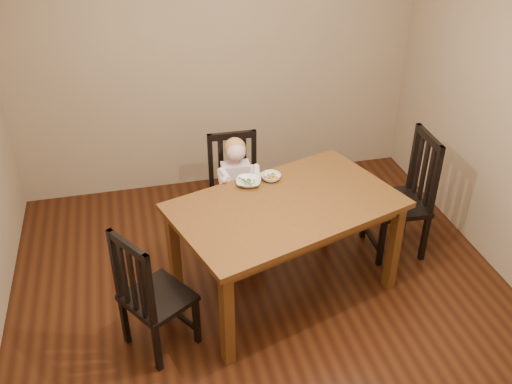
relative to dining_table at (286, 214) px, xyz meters
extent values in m
cube|color=#3C1C0C|center=(-0.17, -0.13, -0.73)|extent=(4.00, 4.00, 0.01)
cube|color=#977E60|center=(-0.17, 1.87, 0.62)|extent=(4.00, 0.01, 2.70)
cube|color=#503012|center=(0.00, 0.00, 0.07)|extent=(1.89, 1.46, 0.04)
cube|color=#503012|center=(0.00, 0.00, 0.01)|extent=(1.72, 1.30, 0.09)
cube|color=#503012|center=(-0.59, -0.63, -0.34)|extent=(0.10, 0.10, 0.79)
cube|color=#503012|center=(0.85, -0.17, -0.34)|extent=(0.10, 0.10, 0.79)
cube|color=#503012|center=(-0.85, 0.17, -0.34)|extent=(0.10, 0.10, 0.79)
cube|color=#503012|center=(0.59, 0.63, -0.34)|extent=(0.10, 0.10, 0.79)
cube|color=black|center=(-0.24, 0.69, -0.30)|extent=(0.45, 0.43, 0.04)
cube|color=black|center=(-0.04, 0.87, -0.53)|extent=(0.04, 0.04, 0.41)
cube|color=black|center=(-0.42, 0.88, -0.53)|extent=(0.04, 0.04, 0.41)
cube|color=black|center=(-0.05, 0.51, -0.53)|extent=(0.04, 0.04, 0.41)
cube|color=black|center=(-0.43, 0.52, -0.53)|extent=(0.04, 0.04, 0.41)
cube|color=black|center=(-0.04, 0.87, 0.00)|extent=(0.04, 0.04, 0.57)
cube|color=black|center=(-0.42, 0.88, 0.00)|extent=(0.04, 0.04, 0.57)
cube|color=black|center=(-0.23, 0.87, 0.26)|extent=(0.42, 0.05, 0.06)
cube|color=black|center=(-0.13, 0.87, -0.03)|extent=(0.05, 0.02, 0.49)
cube|color=black|center=(-0.23, 0.87, -0.03)|extent=(0.05, 0.02, 0.49)
cube|color=black|center=(-0.33, 0.88, -0.03)|extent=(0.05, 0.02, 0.49)
cube|color=black|center=(-1.02, -0.35, -0.31)|extent=(0.58, 0.59, 0.04)
cube|color=black|center=(-1.27, -0.29, -0.53)|extent=(0.05, 0.05, 0.40)
cube|color=black|center=(-1.07, -0.60, -0.53)|extent=(0.05, 0.05, 0.40)
cube|color=black|center=(-0.97, -0.09, -0.53)|extent=(0.05, 0.05, 0.40)
cube|color=black|center=(-0.77, -0.41, -0.53)|extent=(0.05, 0.05, 0.40)
cube|color=black|center=(-1.27, -0.29, -0.01)|extent=(0.05, 0.05, 0.56)
cube|color=black|center=(-1.07, -0.60, -0.01)|extent=(0.05, 0.05, 0.56)
cube|color=black|center=(-1.17, -0.44, 0.24)|extent=(0.25, 0.37, 0.06)
cube|color=black|center=(-1.22, -0.36, -0.04)|extent=(0.04, 0.05, 0.48)
cube|color=black|center=(-1.17, -0.44, -0.04)|extent=(0.04, 0.05, 0.48)
cube|color=black|center=(-1.12, -0.53, -0.04)|extent=(0.04, 0.05, 0.48)
cube|color=black|center=(1.09, 0.30, -0.27)|extent=(0.48, 0.50, 0.04)
cube|color=black|center=(1.27, 0.09, -0.51)|extent=(0.05, 0.05, 0.44)
cube|color=black|center=(1.29, 0.50, -0.51)|extent=(0.05, 0.05, 0.44)
cube|color=black|center=(0.88, 0.10, -0.51)|extent=(0.05, 0.05, 0.44)
cube|color=black|center=(0.90, 0.52, -0.51)|extent=(0.05, 0.05, 0.44)
cube|color=black|center=(1.27, 0.09, 0.06)|extent=(0.05, 0.05, 0.62)
cube|color=black|center=(1.29, 0.50, 0.06)|extent=(0.05, 0.05, 0.62)
cube|color=black|center=(1.28, 0.29, 0.34)|extent=(0.06, 0.46, 0.07)
cube|color=black|center=(1.28, 0.18, 0.03)|extent=(0.02, 0.05, 0.53)
cube|color=black|center=(1.28, 0.29, 0.03)|extent=(0.02, 0.05, 0.53)
cube|color=black|center=(1.29, 0.40, 0.03)|extent=(0.02, 0.05, 0.53)
imported|color=white|center=(-0.21, 0.32, 0.12)|extent=(0.24, 0.24, 0.05)
imported|color=white|center=(-0.02, 0.36, 0.12)|extent=(0.20, 0.20, 0.05)
cube|color=silver|center=(-0.25, 0.29, 0.15)|extent=(0.10, 0.09, 0.05)
cube|color=silver|center=(-0.25, 0.29, 0.13)|extent=(0.04, 0.04, 0.01)
camera|label=1|loc=(-1.05, -3.39, 2.41)|focal=40.00mm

